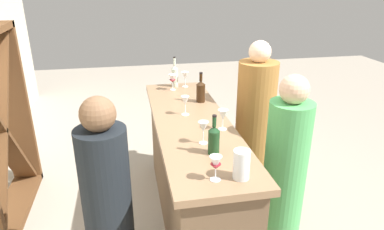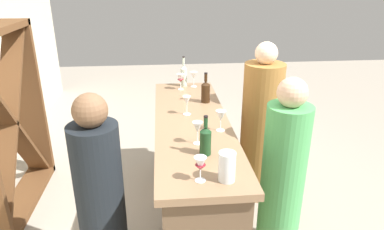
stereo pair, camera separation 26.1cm
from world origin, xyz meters
name	(u,v)px [view 2 (the right image)]	position (x,y,z in m)	size (l,w,h in m)	color
ground_plane	(192,219)	(0.00, 0.00, 0.00)	(12.00, 12.00, 0.00)	#9E9384
bar_counter	(192,172)	(0.00, 0.00, 0.50)	(2.14, 0.61, 0.99)	brown
wine_rack	(7,124)	(0.41, 1.65, 0.86)	(1.26, 0.28, 1.71)	brown
wine_bottle_leftmost_olive_green	(205,140)	(-0.58, -0.04, 1.10)	(0.08, 0.08, 0.28)	#193D1E
wine_bottle_second_left_amber_brown	(206,91)	(0.44, -0.17, 1.10)	(0.08, 0.08, 0.28)	#331E0F
wine_bottle_center_clear_pale	(184,75)	(0.97, 0.00, 1.12)	(0.07, 0.07, 0.32)	#B7C6B2
wine_glass_near_left	(221,117)	(-0.21, -0.20, 1.11)	(0.08, 0.08, 0.16)	white
wine_glass_near_center	(194,76)	(0.93, -0.10, 1.11)	(0.08, 0.08, 0.16)	white
wine_glass_near_right	(198,128)	(-0.42, 0.00, 1.12)	(0.07, 0.07, 0.17)	white
wine_glass_far_left	(187,101)	(0.14, 0.03, 1.12)	(0.07, 0.07, 0.17)	white
wine_glass_far_center	(200,165)	(-0.90, 0.03, 1.10)	(0.07, 0.07, 0.16)	white
wine_glass_far_right	(181,79)	(0.85, 0.04, 1.11)	(0.08, 0.08, 0.17)	white
water_pitcher	(227,167)	(-0.91, -0.12, 1.09)	(0.10, 0.10, 0.18)	silver
person_left_guest	(260,129)	(0.37, -0.70, 0.72)	(0.43, 0.43, 1.57)	#9E6B33
person_center_guest	(283,177)	(-0.42, -0.66, 0.68)	(0.36, 0.36, 1.47)	#4CA559
person_right_guest	(100,198)	(-0.55, 0.69, 0.67)	(0.43, 0.43, 1.44)	black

